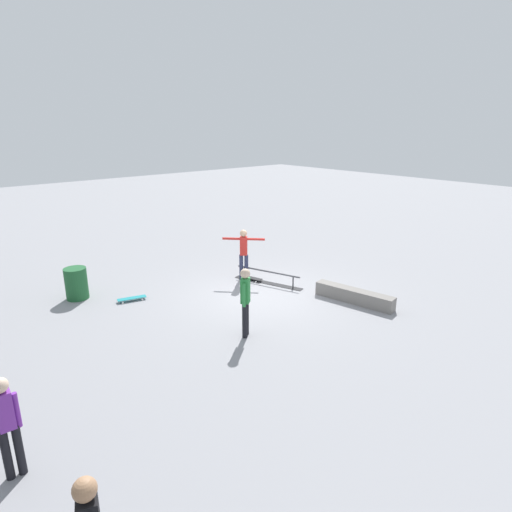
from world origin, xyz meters
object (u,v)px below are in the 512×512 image
Objects in this scene: skateboard_main at (251,278)px; loose_skateboard_teal at (132,298)px; skate_ledge at (354,296)px; bystander_purple_shirt at (7,422)px; skater_main at (244,251)px; grind_rail at (268,278)px; trash_bin at (76,283)px; bystander_green_shirt at (245,299)px.

skateboard_main and loose_skateboard_teal have the same top height.
skate_ledge is 8.89m from bystander_purple_shirt.
skateboard_main is at bearing 175.95° from skater_main.
grind_rail is 0.63m from skateboard_main.
skater_main reaches higher than skate_ledge.
skater_main is (0.74, 0.37, 0.79)m from grind_rail.
trash_bin is (5.42, 5.78, 0.26)m from skate_ledge.
loose_skateboard_teal is at bearing -112.27° from bystander_green_shirt.
bystander_green_shirt is 5.44m from trash_bin.
bystander_green_shirt is at bearing -156.26° from trash_bin.
trash_bin reaches higher than skateboard_main.
bystander_purple_shirt is at bearing 74.83° from skater_main.
grind_rail reaches higher than skateboard_main.
bystander_green_shirt is 5.36m from bystander_purple_shirt.
bystander_green_shirt reaches higher than skate_ledge.
loose_skateboard_teal is at bearing 59.22° from skateboard_main.
bystander_green_shirt is at bearing 97.42° from skater_main.
loose_skateboard_teal is at bearing 50.72° from grind_rail.
skate_ledge is 1.45× the size of bystander_purple_shirt.
skateboard_main is 0.49× the size of bystander_green_shirt.
skater_main is 1.04× the size of bystander_purple_shirt.
skate_ledge is 3.74m from skater_main.
bystander_purple_shirt is at bearing 153.42° from trash_bin.
skate_ledge is at bearing 178.05° from grind_rail.
bystander_purple_shirt reaches higher than trash_bin.
bystander_purple_shirt reaches higher than grind_rail.
skater_main is at bearing -148.26° from bystander_purple_shirt.
loose_skateboard_teal is at bearing 34.19° from skater_main.
grind_rail is at bearing 173.92° from loose_skateboard_teal.
grind_rail is 2.81× the size of loose_skateboard_teal.
skater_main is 1.82× the size of trash_bin.
bystander_purple_shirt is (-3.42, 8.04, 0.73)m from grind_rail.
skater_main reaches higher than grind_rail.
skater_main is 3.71m from loose_skateboard_teal.
loose_skateboard_teal is (4.23, 4.68, -0.12)m from skate_ledge.
skateboard_main is 5.22m from trash_bin.
skate_ledge reaches higher than loose_skateboard_teal.
skateboard_main is at bearing -170.53° from bystander_green_shirt.
trash_bin is at bearing 46.83° from skate_ledge.
grind_rail is 5.67m from trash_bin.
skater_main is 2.02× the size of skateboard_main.
skate_ledge is 6.31m from loose_skateboard_teal.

